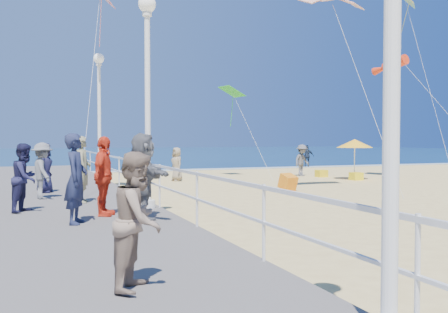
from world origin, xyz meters
name	(u,v)px	position (x,y,z in m)	size (l,w,h in m)	color
ground	(329,212)	(0.00, 0.00, 0.00)	(160.00, 160.00, 0.00)	#E2C776
ocean	(86,153)	(0.00, 65.00, 0.01)	(160.00, 90.00, 0.05)	#0C2A4B
surf_line	(158,170)	(0.00, 20.50, 0.03)	(160.00, 1.20, 0.04)	silver
boardwalk	(59,221)	(-7.50, 0.00, 0.20)	(5.00, 44.00, 0.40)	#67625D
railing	(160,174)	(-5.05, 0.00, 1.25)	(0.05, 42.00, 0.55)	white
lamp_post_mid	(147,78)	(-5.35, 0.00, 3.66)	(0.44, 0.44, 5.32)	white
lamp_post_far	(99,103)	(-5.35, 9.00, 3.66)	(0.44, 0.44, 5.32)	white
woman_holding_toddler	(140,177)	(-5.50, 0.30, 1.17)	(0.56, 0.37, 1.55)	silver
toddler_held	(144,158)	(-5.35, 0.45, 1.65)	(0.39, 0.30, 0.79)	blue
spectator_0	(76,179)	(-7.25, -1.77, 1.33)	(0.68, 0.45, 1.86)	#1B203D
spectator_1	(138,220)	(-6.98, -6.63, 1.20)	(0.78, 0.60, 1.60)	gray
spectator_2	(42,171)	(-7.77, 3.03, 1.22)	(1.06, 0.61, 1.64)	slate
spectator_3	(104,176)	(-6.57, -0.90, 1.30)	(1.06, 0.44, 1.80)	red
spectator_4	(44,168)	(-7.66, 4.81, 1.21)	(0.79, 0.51, 1.62)	#191836
spectator_5	(143,176)	(-5.83, -1.65, 1.34)	(1.74, 0.55, 1.88)	#5B5C60
spectator_6	(83,169)	(-6.77, 1.72, 1.31)	(0.67, 0.44, 1.82)	#7C7856
spectator_7	(25,178)	(-8.23, 0.43, 1.22)	(0.80, 0.62, 1.64)	#1C1C3D
beach_walker_a	(302,160)	(6.64, 12.84, 0.91)	(1.18, 0.68, 1.83)	#535358
beach_walker_b	(307,156)	(11.57, 20.45, 0.84)	(0.99, 0.41, 1.69)	#1B273C
beach_walker_c	(177,164)	(-1.09, 12.14, 0.86)	(0.84, 0.55, 1.72)	gray
box_kite	(288,184)	(1.79, 5.69, 0.30)	(0.55, 0.55, 0.60)	#E3490D
beach_umbrella	(355,143)	(7.88, 9.53, 1.91)	(1.90, 1.90, 2.14)	white
beach_chair_left	(321,173)	(7.26, 11.74, 0.20)	(0.55, 0.55, 0.40)	yellow
beach_chair_right	(356,176)	(7.78, 9.25, 0.20)	(0.55, 0.55, 0.40)	yellow
kite_windsock	(395,64)	(10.27, 9.30, 6.20)	(0.56, 0.56, 2.32)	red
kite_diamond_green	(232,92)	(2.60, 13.71, 4.82)	(1.25, 1.25, 0.02)	green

